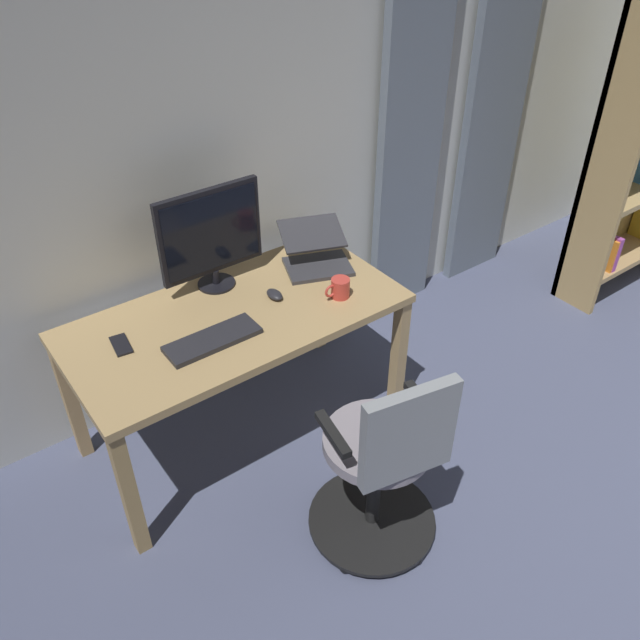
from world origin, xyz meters
TOP-DOWN VIEW (x-y plane):
  - back_room_partition at (0.00, -2.86)m, footprint 4.84×0.10m
  - curtain_left_panel at (-1.01, -2.75)m, footprint 0.48×0.06m
  - curtain_right_panel at (-0.31, -2.75)m, footprint 0.45×0.06m
  - desk at (1.11, -2.33)m, footprint 1.52×0.76m
  - office_chair at (0.98, -1.44)m, footprint 0.56×0.56m
  - computer_monitor at (1.06, -2.59)m, footprint 0.51×0.18m
  - computer_keyboard at (1.29, -2.21)m, footprint 0.41×0.15m
  - laptop at (0.57, -2.46)m, footprint 0.42×0.45m
  - computer_mouse at (0.90, -2.33)m, footprint 0.06×0.10m
  - cell_phone_face_up at (1.62, -2.42)m, footprint 0.09×0.15m
  - mug_coffee at (0.65, -2.16)m, footprint 0.13×0.09m

SIDE VIEW (x-z plane):
  - office_chair at x=0.98m, z-range -0.03..0.94m
  - desk at x=1.11m, z-range 0.28..1.02m
  - cell_phone_face_up at x=1.62m, z-range 0.73..0.74m
  - computer_keyboard at x=1.29m, z-range 0.73..0.76m
  - computer_mouse at x=0.90m, z-range 0.73..0.77m
  - mug_coffee at x=0.65m, z-range 0.73..0.83m
  - laptop at x=0.57m, z-range 0.70..0.88m
  - computer_monitor at x=1.06m, z-range 0.76..1.25m
  - curtain_left_panel at x=-1.01m, z-range 0.00..2.23m
  - curtain_right_panel at x=-0.31m, z-range 0.00..2.23m
  - back_room_partition at x=0.00m, z-range 0.00..2.66m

